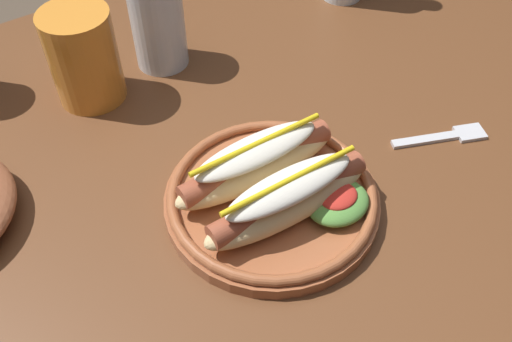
{
  "coord_description": "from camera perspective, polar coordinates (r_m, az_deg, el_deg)",
  "views": [
    {
      "loc": [
        -0.27,
        -0.43,
        1.23
      ],
      "look_at": [
        -0.04,
        -0.1,
        0.77
      ],
      "focal_mm": 39.28,
      "sensor_mm": 36.0,
      "label": 1
    }
  ],
  "objects": [
    {
      "name": "water_cup",
      "position": [
        0.79,
        -9.94,
        14.46
      ],
      "size": [
        0.07,
        0.07,
        0.12
      ],
      "primitive_type": "cylinder",
      "color": "silver",
      "rests_on": "dining_table"
    },
    {
      "name": "fork",
      "position": [
        0.73,
        18.82,
        3.35
      ],
      "size": [
        0.12,
        0.06,
        0.0
      ],
      "rotation": [
        0.0,
        0.0,
        -0.41
      ],
      "color": "silver",
      "rests_on": "dining_table"
    },
    {
      "name": "extra_cup",
      "position": [
        0.75,
        -17.15,
        11.04
      ],
      "size": [
        0.09,
        0.09,
        0.12
      ],
      "primitive_type": "cylinder",
      "color": "orange",
      "rests_on": "dining_table"
    },
    {
      "name": "dining_table",
      "position": [
        0.79,
        -1.88,
        -1.45
      ],
      "size": [
        1.23,
        0.81,
        0.74
      ],
      "color": "brown",
      "rests_on": "ground_plane"
    },
    {
      "name": "hot_dog_plate",
      "position": [
        0.6,
        1.91,
        -1.98
      ],
      "size": [
        0.24,
        0.24,
        0.08
      ],
      "color": "#9E5633",
      "rests_on": "dining_table"
    }
  ]
}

